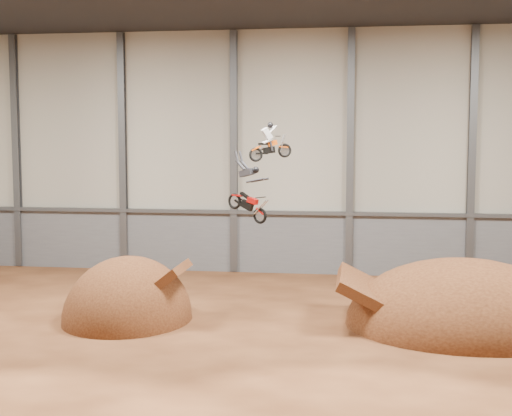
{
  "coord_description": "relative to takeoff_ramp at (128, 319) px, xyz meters",
  "views": [
    {
      "loc": [
        3.72,
        -25.86,
        7.84
      ],
      "look_at": [
        -0.51,
        4.0,
        4.87
      ],
      "focal_mm": 50.0,
      "sensor_mm": 36.0,
      "label": 1
    }
  ],
  "objects": [
    {
      "name": "floor",
      "position": [
        6.01,
        -3.3,
        0.0
      ],
      "size": [
        40.0,
        40.0,
        0.0
      ],
      "primitive_type": "plane",
      "color": "#472412",
      "rests_on": "ground"
    },
    {
      "name": "back_wall",
      "position": [
        6.01,
        11.7,
        7.0
      ],
      "size": [
        40.0,
        0.1,
        14.0
      ],
      "primitive_type": "cube",
      "color": "#A7A394",
      "rests_on": "ground"
    },
    {
      "name": "lower_band_back",
      "position": [
        6.01,
        11.6,
        1.75
      ],
      "size": [
        39.8,
        0.18,
        3.5
      ],
      "primitive_type": "cube",
      "color": "slate",
      "rests_on": "ground"
    },
    {
      "name": "steel_rail",
      "position": [
        6.01,
        11.45,
        3.55
      ],
      "size": [
        39.8,
        0.35,
        0.2
      ],
      "primitive_type": "cube",
      "color": "#47494F",
      "rests_on": "lower_band_back"
    },
    {
      "name": "steel_column_0",
      "position": [
        -10.65,
        11.5,
        7.0
      ],
      "size": [
        0.4,
        0.36,
        13.9
      ],
      "primitive_type": "cube",
      "color": "#47494F",
      "rests_on": "ground"
    },
    {
      "name": "steel_column_1",
      "position": [
        -3.99,
        11.5,
        7.0
      ],
      "size": [
        0.4,
        0.36,
        13.9
      ],
      "primitive_type": "cube",
      "color": "#47494F",
      "rests_on": "ground"
    },
    {
      "name": "steel_column_2",
      "position": [
        2.68,
        11.5,
        7.0
      ],
      "size": [
        0.4,
        0.36,
        13.9
      ],
      "primitive_type": "cube",
      "color": "#47494F",
      "rests_on": "ground"
    },
    {
      "name": "steel_column_3",
      "position": [
        9.35,
        11.5,
        7.0
      ],
      "size": [
        0.4,
        0.36,
        13.9
      ],
      "primitive_type": "cube",
      "color": "#47494F",
      "rests_on": "ground"
    },
    {
      "name": "steel_column_4",
      "position": [
        16.01,
        11.5,
        7.0
      ],
      "size": [
        0.4,
        0.36,
        13.9
      ],
      "primitive_type": "cube",
      "color": "#47494F",
      "rests_on": "ground"
    },
    {
      "name": "takeoff_ramp",
      "position": [
        0.0,
        0.0,
        0.0
      ],
      "size": [
        5.51,
        6.36,
        5.51
      ],
      "primitive_type": "ellipsoid",
      "color": "#3C1D0F",
      "rests_on": "ground"
    },
    {
      "name": "landing_ramp",
      "position": [
        14.23,
        0.9,
        0.0
      ],
      "size": [
        9.79,
        8.66,
        5.65
      ],
      "primitive_type": "ellipsoid",
      "color": "#3C1D0F",
      "rests_on": "ground"
    },
    {
      "name": "fmx_rider_a",
      "position": [
        6.07,
        1.34,
        7.78
      ],
      "size": [
        2.22,
        1.54,
        1.96
      ],
      "primitive_type": null,
      "rotation": [
        0.0,
        -0.13,
        0.43
      ],
      "color": "#E0520B"
    },
    {
      "name": "fmx_rider_b",
      "position": [
        5.06,
        0.48,
        5.77
      ],
      "size": [
        3.45,
        2.41,
        3.28
      ],
      "primitive_type": null,
      "rotation": [
        0.0,
        0.37,
        -0.51
      ],
      "color": "#B00D0A"
    }
  ]
}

